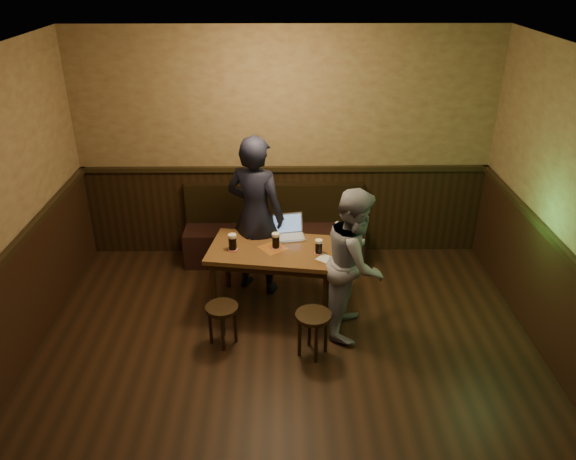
# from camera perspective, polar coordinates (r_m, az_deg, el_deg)

# --- Properties ---
(room) EXTENTS (5.04, 6.04, 2.84)m
(room) POSITION_cam_1_polar(r_m,az_deg,el_deg) (4.37, -0.01, -5.49)
(room) COLOR black
(room) RESTS_ON ground
(bench) EXTENTS (2.20, 0.50, 0.95)m
(bench) POSITION_cam_1_polar(r_m,az_deg,el_deg) (7.00, -1.40, -0.67)
(bench) COLOR black
(bench) RESTS_ON ground
(pub_table) EXTENTS (1.43, 0.96, 0.72)m
(pub_table) POSITION_cam_1_polar(r_m,az_deg,el_deg) (5.94, -1.52, -2.64)
(pub_table) COLOR brown
(pub_table) RESTS_ON ground
(stool_left) EXTENTS (0.34, 0.34, 0.43)m
(stool_left) POSITION_cam_1_polar(r_m,az_deg,el_deg) (5.56, -6.70, -8.45)
(stool_left) COLOR black
(stool_left) RESTS_ON ground
(stool_right) EXTENTS (0.40, 0.40, 0.46)m
(stool_right) POSITION_cam_1_polar(r_m,az_deg,el_deg) (5.37, 2.57, -9.33)
(stool_right) COLOR black
(stool_right) RESTS_ON ground
(pint_left) EXTENTS (0.11, 0.11, 0.18)m
(pint_left) POSITION_cam_1_polar(r_m,az_deg,el_deg) (5.86, -5.66, -1.21)
(pint_left) COLOR #A91418
(pint_left) RESTS_ON pub_table
(pint_mid) EXTENTS (0.11, 0.11, 0.17)m
(pint_mid) POSITION_cam_1_polar(r_m,az_deg,el_deg) (5.87, -1.24, -1.07)
(pint_mid) COLOR #A91418
(pint_mid) RESTS_ON pub_table
(pint_right) EXTENTS (0.10, 0.10, 0.16)m
(pint_right) POSITION_cam_1_polar(r_m,az_deg,el_deg) (5.77, 3.14, -1.69)
(pint_right) COLOR #A91418
(pint_right) RESTS_ON pub_table
(laptop) EXTENTS (0.38, 0.32, 0.24)m
(laptop) POSITION_cam_1_polar(r_m,az_deg,el_deg) (6.11, 0.05, -0.11)
(laptop) COLOR silver
(laptop) RESTS_ON pub_table
(menu) EXTENTS (0.27, 0.25, 0.00)m
(menu) POSITION_cam_1_polar(r_m,az_deg,el_deg) (5.69, 4.10, -3.02)
(menu) COLOR silver
(menu) RESTS_ON pub_table
(person_suit) EXTENTS (0.79, 0.67, 1.83)m
(person_suit) POSITION_cam_1_polar(r_m,az_deg,el_deg) (6.14, -3.29, 1.45)
(person_suit) COLOR black
(person_suit) RESTS_ON ground
(person_grey) EXTENTS (0.75, 0.87, 1.54)m
(person_grey) POSITION_cam_1_polar(r_m,az_deg,el_deg) (5.55, 6.83, -3.28)
(person_grey) COLOR gray
(person_grey) RESTS_ON ground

